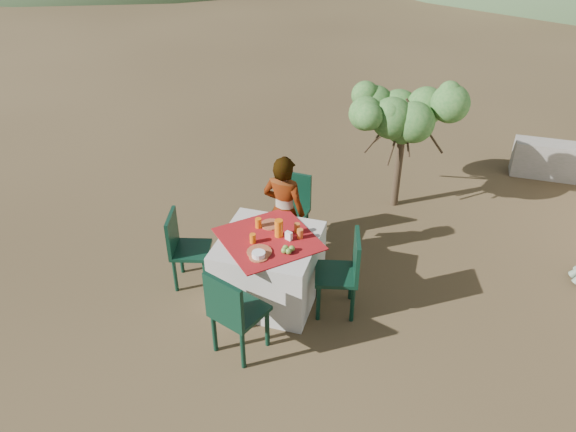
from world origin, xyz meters
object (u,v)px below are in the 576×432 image
Objects in this scene: chair_left at (184,246)px; chair_near at (234,311)px; chair_far at (291,207)px; shrub_tree at (408,120)px; table at (269,267)px; chair_right at (344,270)px; person at (284,212)px; juice_pitcher at (279,228)px.

chair_near is at bearing -147.51° from chair_left.
chair_far is 1.94m from shrub_tree.
table is at bearing -115.23° from shrub_tree.
chair_left is 3.31m from shrub_tree.
table is at bearing -82.98° from chair_far.
chair_right is at bearing -102.91° from chair_left.
person is 7.20× the size of juice_pitcher.
chair_near is 1.06m from juice_pitcher.
person reaches higher than juice_pitcher.
shrub_tree is at bearing 64.77° from table.
table is 0.94m from chair_near.
juice_pitcher reaches higher than table.
table is at bearing -101.33° from chair_left.
chair_far is 0.66× the size of person.
person is at bearing 92.21° from table.
shrub_tree is at bearing 159.33° from chair_right.
chair_near is at bearing 97.34° from person.
chair_far is 0.59× the size of shrub_tree.
shrub_tree reaches higher than person.
chair_far is 0.45m from person.
chair_near is 1.03× the size of chair_right.
chair_far is at bearing 93.18° from table.
chair_far reaches higher than table.
chair_near is (-0.04, -0.93, 0.16)m from table.
chair_left is 1.14m from juice_pitcher.
person reaches higher than chair_left.
table is 2.78m from shrub_tree.
chair_left is (-0.98, -0.05, 0.12)m from table.
chair_near reaches higher than chair_far.
juice_pitcher is (-0.73, 0.08, 0.33)m from chair_right.
person is at bearing -81.43° from chair_far.
table is 1.40× the size of chair_far.
juice_pitcher is at bearing -97.59° from chair_left.
chair_right is (1.80, 0.05, 0.03)m from chair_left.
person is (-0.85, 0.65, 0.18)m from chair_right.
chair_near is 1.27m from chair_right.
juice_pitcher is (1.07, 0.13, 0.36)m from chair_left.
shrub_tree is at bearing -55.22° from chair_left.
chair_right is (0.87, 0.92, -0.02)m from chair_near.
chair_right is at bearing -6.20° from juice_pitcher.
chair_far is 0.95× the size of chair_near.
table is 6.67× the size of juice_pitcher.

